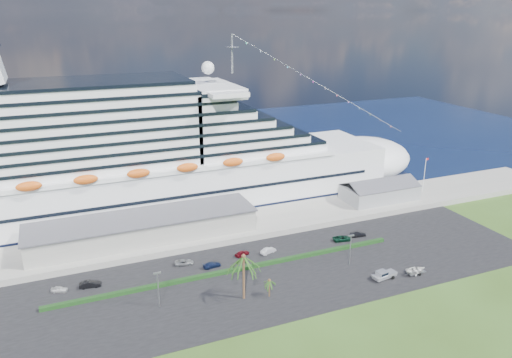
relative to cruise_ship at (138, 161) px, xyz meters
name	(u,v)px	position (x,y,z in m)	size (l,w,h in m)	color
ground	(292,298)	(21.53, -64.00, -16.69)	(420.00, 420.00, 0.00)	#2F4517
asphalt_lot	(272,275)	(21.53, -53.00, -16.63)	(140.00, 38.00, 0.12)	black
wharf	(231,226)	(21.53, -24.00, -15.79)	(240.00, 20.00, 1.80)	gray
water	(162,153)	(21.53, 66.00, -16.68)	(420.00, 160.00, 0.02)	black
cruise_ship	(138,161)	(0.00, 0.00, 0.00)	(191.00, 38.00, 54.00)	silver
terminal_building	(144,227)	(-3.47, -24.00, -11.68)	(61.00, 15.00, 6.30)	gray
port_shed	(379,192)	(73.53, -24.00, -12.30)	(24.00, 12.31, 7.37)	gray
flagpole	(425,174)	(91.57, -24.00, -8.43)	(1.08, 0.16, 12.00)	silver
hedge	(234,270)	(13.53, -48.00, -16.12)	(88.00, 1.10, 0.90)	black
lamp_post_left	(158,285)	(-6.47, -56.00, -11.35)	(1.60, 0.35, 8.27)	gray
lamp_post_right	(350,246)	(41.53, -56.00, -11.35)	(1.60, 0.35, 8.27)	gray
palm_tall	(244,262)	(11.53, -60.00, -7.49)	(8.82, 8.82, 11.13)	#47301E
palm_short	(269,282)	(17.03, -61.50, -13.03)	(3.53, 3.53, 4.56)	#47301E
parked_car_0	(59,289)	(-26.12, -41.29, -15.95)	(1.48, 3.67, 1.25)	silver
parked_car_1	(90,284)	(-19.50, -41.94, -15.79)	(1.67, 4.77, 1.57)	black
parked_car_2	(184,262)	(3.32, -39.86, -15.93)	(2.15, 4.67, 1.30)	gray
parked_car_3	(212,265)	(9.34, -43.82, -15.91)	(1.87, 4.61, 1.34)	#101A3A
parked_car_4	(242,253)	(18.51, -40.98, -15.88)	(1.63, 4.06, 1.38)	#5E0C15
parked_car_5	(268,251)	(25.37, -42.30, -15.84)	(1.55, 4.45, 1.46)	#BBBCC3
parked_car_6	(342,238)	(47.33, -43.42, -15.86)	(2.37, 5.14, 1.43)	#0C301F
parked_car_7	(358,234)	(53.06, -42.75, -15.90)	(1.90, 4.66, 1.35)	black
pickup_truck	(384,274)	(45.34, -65.04, -15.40)	(6.31, 3.02, 2.13)	black
boat_trailer	(416,270)	(53.83, -66.30, -15.42)	(6.05, 3.95, 1.73)	gray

